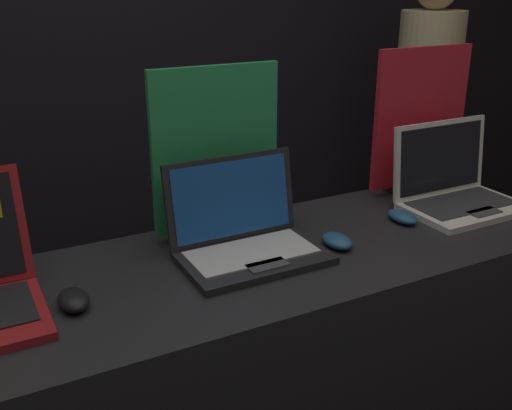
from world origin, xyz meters
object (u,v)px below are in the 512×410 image
at_px(laptop_middle, 245,234).
at_px(promo_stand_back, 420,123).
at_px(promo_stand_middle, 216,156).
at_px(person_bystander, 422,131).
at_px(mouse_front, 73,300).
at_px(laptop_back, 455,188).
at_px(mouse_middle, 337,241).
at_px(mouse_back, 402,217).

bearing_deg(laptop_middle, promo_stand_back, 14.41).
distance_m(promo_stand_middle, person_bystander, 1.66).
distance_m(mouse_front, laptop_back, 1.23).
bearing_deg(mouse_middle, promo_stand_back, 27.68).
height_order(mouse_front, promo_stand_back, promo_stand_back).
height_order(mouse_middle, person_bystander, person_bystander).
height_order(mouse_middle, promo_stand_middle, promo_stand_middle).
relative_size(mouse_front, mouse_middle, 1.00).
bearing_deg(person_bystander, promo_stand_middle, -153.27).
bearing_deg(promo_stand_back, mouse_back, -137.73).
height_order(mouse_middle, promo_stand_back, promo_stand_back).
bearing_deg(mouse_front, person_bystander, 26.89).
bearing_deg(mouse_back, mouse_middle, -168.81).
bearing_deg(promo_stand_middle, mouse_back, -20.53).
distance_m(mouse_front, promo_stand_back, 1.27).
bearing_deg(mouse_back, laptop_back, 6.36).
height_order(laptop_middle, promo_stand_back, promo_stand_back).
distance_m(mouse_back, person_bystander, 1.32).
height_order(promo_stand_middle, laptop_back, promo_stand_middle).
bearing_deg(mouse_front, laptop_back, 3.33).
xyz_separation_m(laptop_middle, laptop_back, (0.76, 0.01, 0.00)).
relative_size(mouse_front, promo_stand_middle, 0.22).
relative_size(mouse_front, mouse_back, 0.95).
distance_m(laptop_middle, promo_stand_middle, 0.24).
xyz_separation_m(laptop_middle, person_bystander, (1.46, 0.91, -0.09)).
distance_m(mouse_middle, promo_stand_middle, 0.41).
xyz_separation_m(laptop_middle, mouse_back, (0.52, -0.02, -0.04)).
bearing_deg(mouse_back, person_bystander, 44.81).
xyz_separation_m(promo_stand_middle, person_bystander, (1.46, 0.74, -0.26)).
distance_m(laptop_middle, mouse_middle, 0.26).
bearing_deg(person_bystander, mouse_middle, -140.95).
height_order(promo_stand_middle, mouse_back, promo_stand_middle).
bearing_deg(mouse_back, laptop_middle, 177.80).
xyz_separation_m(mouse_middle, laptop_back, (0.52, 0.08, 0.04)).
bearing_deg(person_bystander, mouse_front, -153.11).
distance_m(laptop_back, mouse_back, 0.24).
bearing_deg(promo_stand_back, laptop_back, -90.00).
height_order(laptop_middle, laptop_back, laptop_back).
distance_m(mouse_middle, mouse_back, 0.28).
bearing_deg(promo_stand_back, person_bystander, 45.62).
relative_size(laptop_middle, mouse_middle, 3.56).
height_order(laptop_middle, promo_stand_middle, promo_stand_middle).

